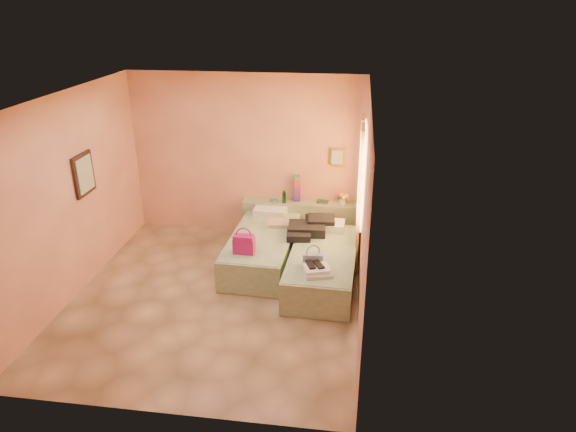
{
  "coord_description": "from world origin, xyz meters",
  "views": [
    {
      "loc": [
        1.85,
        -6.06,
        3.97
      ],
      "look_at": [
        0.91,
        0.85,
        0.93
      ],
      "focal_mm": 32.0,
      "sensor_mm": 36.0,
      "label": 1
    }
  ],
  "objects_px": {
    "magenta_handbag": "(244,244)",
    "blue_handbag": "(313,259)",
    "bed_right": "(323,266)",
    "green_book": "(323,202)",
    "bed_left": "(262,249)",
    "water_bottle": "(284,197)",
    "towel_stack": "(318,271)",
    "headboard_ledge": "(302,219)",
    "flower_vase": "(343,198)"
  },
  "relations": [
    {
      "from": "green_book",
      "to": "flower_vase",
      "type": "height_order",
      "value": "flower_vase"
    },
    {
      "from": "magenta_handbag",
      "to": "towel_stack",
      "type": "distance_m",
      "value": 1.21
    },
    {
      "from": "water_bottle",
      "to": "towel_stack",
      "type": "distance_m",
      "value": 2.24
    },
    {
      "from": "water_bottle",
      "to": "towel_stack",
      "type": "bearing_deg",
      "value": -70.04
    },
    {
      "from": "bed_right",
      "to": "water_bottle",
      "type": "xyz_separation_m",
      "value": [
        -0.78,
        1.43,
        0.51
      ]
    },
    {
      "from": "bed_left",
      "to": "green_book",
      "type": "height_order",
      "value": "green_book"
    },
    {
      "from": "bed_left",
      "to": "flower_vase",
      "type": "xyz_separation_m",
      "value": [
        1.2,
        1.04,
        0.53
      ]
    },
    {
      "from": "green_book",
      "to": "magenta_handbag",
      "type": "distance_m",
      "value": 2.0
    },
    {
      "from": "flower_vase",
      "to": "blue_handbag",
      "type": "xyz_separation_m",
      "value": [
        -0.33,
        -1.91,
        -0.19
      ]
    },
    {
      "from": "headboard_ledge",
      "to": "flower_vase",
      "type": "height_order",
      "value": "flower_vase"
    },
    {
      "from": "water_bottle",
      "to": "flower_vase",
      "type": "relative_size",
      "value": 0.88
    },
    {
      "from": "towel_stack",
      "to": "blue_handbag",
      "type": "bearing_deg",
      "value": 110.76
    },
    {
      "from": "green_book",
      "to": "water_bottle",
      "type": "bearing_deg",
      "value": -164.35
    },
    {
      "from": "bed_right",
      "to": "green_book",
      "type": "distance_m",
      "value": 1.59
    },
    {
      "from": "bed_left",
      "to": "blue_handbag",
      "type": "bearing_deg",
      "value": -43.06
    },
    {
      "from": "headboard_ledge",
      "to": "green_book",
      "type": "height_order",
      "value": "green_book"
    },
    {
      "from": "bed_left",
      "to": "blue_handbag",
      "type": "height_order",
      "value": "blue_handbag"
    },
    {
      "from": "magenta_handbag",
      "to": "bed_left",
      "type": "bearing_deg",
      "value": 77.99
    },
    {
      "from": "bed_left",
      "to": "green_book",
      "type": "xyz_separation_m",
      "value": [
        0.86,
        1.09,
        0.42
      ]
    },
    {
      "from": "bed_right",
      "to": "towel_stack",
      "type": "distance_m",
      "value": 0.73
    },
    {
      "from": "towel_stack",
      "to": "headboard_ledge",
      "type": "bearing_deg",
      "value": 102.02
    },
    {
      "from": "magenta_handbag",
      "to": "blue_handbag",
      "type": "xyz_separation_m",
      "value": [
        1.02,
        -0.24,
        -0.05
      ]
    },
    {
      "from": "headboard_ledge",
      "to": "water_bottle",
      "type": "relative_size",
      "value": 9.23
    },
    {
      "from": "bed_left",
      "to": "magenta_handbag",
      "type": "relative_size",
      "value": 6.55
    },
    {
      "from": "green_book",
      "to": "blue_handbag",
      "type": "height_order",
      "value": "green_book"
    },
    {
      "from": "bed_right",
      "to": "magenta_handbag",
      "type": "bearing_deg",
      "value": -168.47
    },
    {
      "from": "headboard_ledge",
      "to": "bed_right",
      "type": "distance_m",
      "value": 1.57
    },
    {
      "from": "bed_left",
      "to": "bed_right",
      "type": "distance_m",
      "value": 1.08
    },
    {
      "from": "bed_right",
      "to": "water_bottle",
      "type": "distance_m",
      "value": 1.7
    },
    {
      "from": "headboard_ledge",
      "to": "water_bottle",
      "type": "xyz_separation_m",
      "value": [
        -0.3,
        -0.07,
        0.44
      ]
    },
    {
      "from": "bed_left",
      "to": "towel_stack",
      "type": "bearing_deg",
      "value": -47.15
    },
    {
      "from": "bed_left",
      "to": "water_bottle",
      "type": "relative_size",
      "value": 9.0
    },
    {
      "from": "water_bottle",
      "to": "green_book",
      "type": "bearing_deg",
      "value": 9.43
    },
    {
      "from": "headboard_ledge",
      "to": "bed_left",
      "type": "xyz_separation_m",
      "value": [
        -0.51,
        -1.05,
        -0.08
      ]
    },
    {
      "from": "water_bottle",
      "to": "magenta_handbag",
      "type": "height_order",
      "value": "water_bottle"
    },
    {
      "from": "headboard_ledge",
      "to": "bed_left",
      "type": "height_order",
      "value": "headboard_ledge"
    },
    {
      "from": "headboard_ledge",
      "to": "towel_stack",
      "type": "height_order",
      "value": "headboard_ledge"
    },
    {
      "from": "magenta_handbag",
      "to": "towel_stack",
      "type": "relative_size",
      "value": 0.87
    },
    {
      "from": "bed_left",
      "to": "towel_stack",
      "type": "height_order",
      "value": "towel_stack"
    },
    {
      "from": "blue_handbag",
      "to": "towel_stack",
      "type": "height_order",
      "value": "blue_handbag"
    },
    {
      "from": "blue_handbag",
      "to": "water_bottle",
      "type": "bearing_deg",
      "value": 106.22
    },
    {
      "from": "headboard_ledge",
      "to": "green_book",
      "type": "xyz_separation_m",
      "value": [
        0.36,
        0.04,
        0.34
      ]
    },
    {
      "from": "bed_left",
      "to": "bed_right",
      "type": "height_order",
      "value": "same"
    },
    {
      "from": "headboard_ledge",
      "to": "flower_vase",
      "type": "bearing_deg",
      "value": -0.77
    },
    {
      "from": "bed_right",
      "to": "green_book",
      "type": "relative_size",
      "value": 10.67
    },
    {
      "from": "headboard_ledge",
      "to": "flower_vase",
      "type": "distance_m",
      "value": 0.83
    },
    {
      "from": "water_bottle",
      "to": "magenta_handbag",
      "type": "relative_size",
      "value": 0.73
    },
    {
      "from": "flower_vase",
      "to": "bed_left",
      "type": "bearing_deg",
      "value": -139.09
    },
    {
      "from": "towel_stack",
      "to": "green_book",
      "type": "bearing_deg",
      "value": 92.73
    },
    {
      "from": "bed_right",
      "to": "blue_handbag",
      "type": "distance_m",
      "value": 0.56
    }
  ]
}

